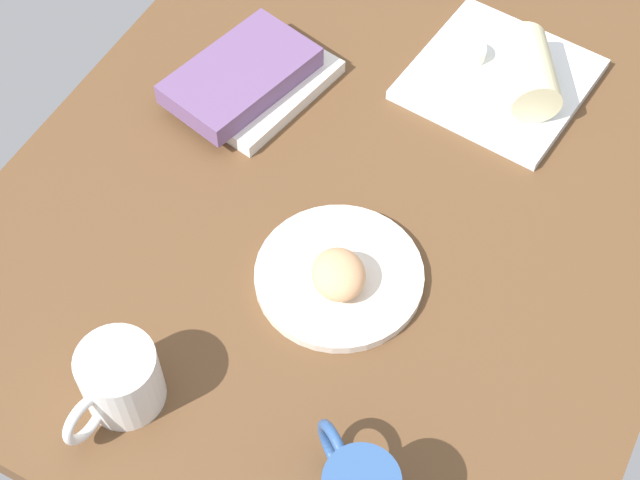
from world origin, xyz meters
The scene contains 8 objects.
dining_table centered at (0.00, 0.00, 2.00)cm, with size 110.00×90.00×4.00cm, color brown.
round_plate centered at (14.87, 4.60, 4.70)cm, with size 21.66×21.66×1.40cm, color silver.
scone_pastry centered at (16.39, 5.27, 7.63)cm, with size 7.62×6.71×4.46cm, color tan.
square_plate centered at (-26.66, 9.88, 4.80)cm, with size 24.17×24.17×1.60cm, color white.
sauce_cup centered at (-27.93, 4.59, 6.76)cm, with size 4.49×4.49×2.14cm.
breakfast_wrap centered at (-25.64, 14.11, 9.17)cm, with size 7.14×7.14×13.07cm, color beige.
book_stack centered at (-8.07, -21.88, 6.59)cm, with size 26.04×20.21×5.44cm.
coffee_mug centered at (41.43, -10.28, 8.60)cm, with size 14.16×9.37×8.99cm.
Camera 1 is at (75.22, 33.51, 109.58)cm, focal length 54.82 mm.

